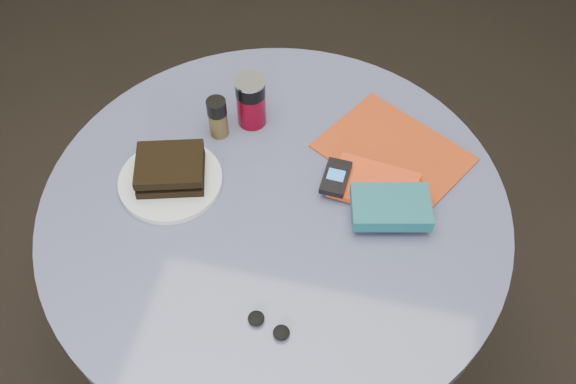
% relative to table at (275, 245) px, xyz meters
% --- Properties ---
extents(ground, '(4.00, 4.00, 0.00)m').
position_rel_table_xyz_m(ground, '(0.00, 0.00, -0.59)').
color(ground, black).
rests_on(ground, ground).
extents(table, '(1.00, 1.00, 0.75)m').
position_rel_table_xyz_m(table, '(0.00, 0.00, 0.00)').
color(table, black).
rests_on(table, ground).
extents(plate, '(0.25, 0.25, 0.01)m').
position_rel_table_xyz_m(plate, '(-0.23, 0.00, 0.17)').
color(plate, silver).
rests_on(plate, table).
extents(sandwich, '(0.17, 0.16, 0.05)m').
position_rel_table_xyz_m(sandwich, '(-0.23, 0.01, 0.20)').
color(sandwich, black).
rests_on(sandwich, plate).
extents(soda_can, '(0.07, 0.07, 0.13)m').
position_rel_table_xyz_m(soda_can, '(-0.11, 0.22, 0.23)').
color(soda_can, '#620415').
rests_on(soda_can, table).
extents(pepper_grinder, '(0.05, 0.05, 0.10)m').
position_rel_table_xyz_m(pepper_grinder, '(-0.17, 0.17, 0.22)').
color(pepper_grinder, '#41351C').
rests_on(pepper_grinder, table).
extents(magazine, '(0.38, 0.35, 0.01)m').
position_rel_table_xyz_m(magazine, '(0.23, 0.20, 0.17)').
color(magazine, maroon).
rests_on(magazine, table).
extents(red_book, '(0.19, 0.14, 0.01)m').
position_rel_table_xyz_m(red_book, '(0.20, 0.09, 0.18)').
color(red_book, red).
rests_on(red_book, magazine).
extents(novel, '(0.18, 0.14, 0.03)m').
position_rel_table_xyz_m(novel, '(0.24, 0.02, 0.20)').
color(novel, '#114954').
rests_on(novel, red_book).
extents(mp3_player, '(0.06, 0.10, 0.02)m').
position_rel_table_xyz_m(mp3_player, '(0.12, 0.08, 0.19)').
color(mp3_player, black).
rests_on(mp3_player, red_book).
extents(headphones, '(0.09, 0.06, 0.02)m').
position_rel_table_xyz_m(headphones, '(0.06, -0.28, 0.17)').
color(headphones, black).
rests_on(headphones, table).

